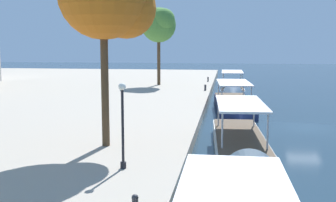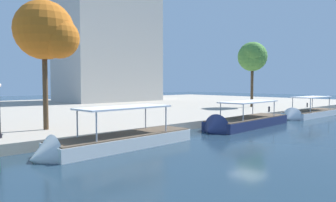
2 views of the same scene
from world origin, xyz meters
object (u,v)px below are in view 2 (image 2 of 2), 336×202
tree_2 (253,56)px  mooring_bollard_2 (269,109)px  tree_1 (49,33)px  tour_boat_3 (308,115)px  tour_boat_1 (112,144)px  office_tower (107,10)px  tour_boat_2 (243,124)px  mooring_bollard_1 (307,105)px

tree_2 → mooring_bollard_2: bearing=-132.9°
tree_1 → tree_2: size_ratio=1.00×
tour_boat_3 → mooring_bollard_2: 5.59m
tour_boat_1 → mooring_bollard_2: (27.07, 3.44, 0.81)m
tree_1 → office_tower: bearing=51.9°
tree_2 → office_tower: bearing=102.4°
tour_boat_2 → mooring_bollard_2: 11.58m
mooring_bollard_1 → office_tower: size_ratio=0.02×
tree_2 → tour_boat_1: bearing=-163.1°
mooring_bollard_1 → tree_2: 11.84m
tour_boat_1 → tour_boat_3: 31.50m
tour_boat_2 → tour_boat_3: tour_boat_3 is taller
mooring_bollard_2 → tree_2: (6.14, 6.62, 7.86)m
tour_boat_1 → tour_boat_2: (16.00, 0.12, 0.04)m
tour_boat_3 → tree_1: (-32.94, 7.03, 8.43)m
mooring_bollard_1 → office_tower: (-13.20, 38.63, 19.65)m
tour_boat_2 → tree_1: (-17.43, 7.05, 8.36)m
mooring_bollard_1 → mooring_bollard_2: (-12.24, -0.22, 0.01)m
tree_2 → tree_1: bearing=-175.2°
tree_1 → mooring_bollard_2: bearing=-7.5°
tour_boat_1 → tree_1: 11.14m
mooring_bollard_2 → office_tower: office_tower is taller
tree_1 → tree_2: bearing=4.8°
tour_boat_3 → mooring_bollard_2: bearing=-36.8°
tour_boat_3 → tree_1: 34.72m
tour_boat_1 → tour_boat_3: tour_boat_1 is taller
mooring_bollard_2 → office_tower: 43.55m
tour_boat_3 → mooring_bollard_2: tour_boat_3 is taller
tour_boat_3 → tour_boat_2: bearing=-0.1°
tree_2 → tour_boat_2: bearing=-150.0°
tour_boat_2 → tree_1: bearing=-25.8°
tour_boat_2 → mooring_bollard_1: size_ratio=18.28×
tour_boat_3 → tree_1: size_ratio=1.19×
mooring_bollard_1 → tree_1: size_ratio=0.07×
mooring_bollard_1 → tour_boat_2: bearing=-171.4°
tour_boat_2 → tree_2: tree_2 is taller
mooring_bollard_2 → tour_boat_1: bearing=-172.7°
tour_boat_1 → tree_2: bearing=-166.1°
mooring_bollard_1 → tour_boat_3: bearing=-155.7°
office_tower → tree_2: bearing=-77.6°
mooring_bollard_2 → office_tower: bearing=91.4°
tour_boat_3 → office_tower: bearing=-82.9°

